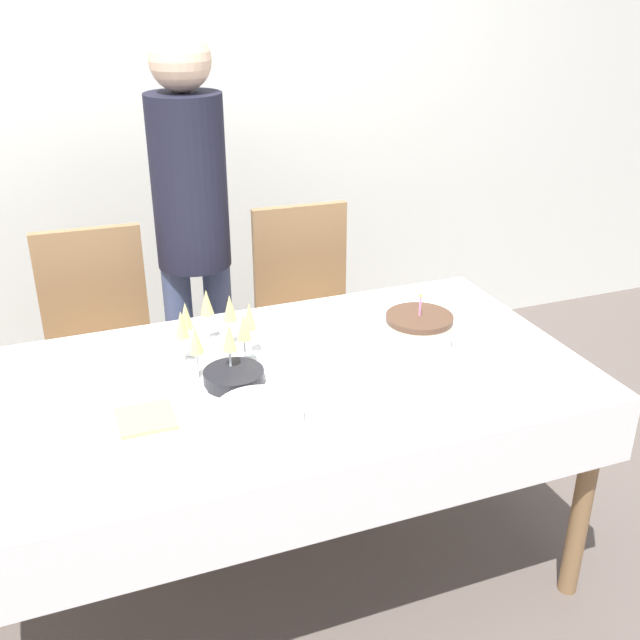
# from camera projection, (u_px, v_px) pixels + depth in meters

# --- Properties ---
(ground_plane) EXTENTS (12.00, 12.00, 0.00)m
(ground_plane) POSITION_uv_depth(u_px,v_px,m) (274.00, 572.00, 2.53)
(ground_plane) COLOR #564C47
(wall_back) EXTENTS (8.00, 0.05, 2.70)m
(wall_back) POSITION_uv_depth(u_px,v_px,m) (157.00, 94.00, 3.29)
(wall_back) COLOR silver
(wall_back) RESTS_ON ground_plane
(dining_table) EXTENTS (1.90, 0.98, 0.75)m
(dining_table) POSITION_uv_depth(u_px,v_px,m) (268.00, 407.00, 2.25)
(dining_table) COLOR white
(dining_table) RESTS_ON ground_plane
(dining_chair_far_left) EXTENTS (0.44, 0.44, 0.98)m
(dining_chair_far_left) POSITION_uv_depth(u_px,v_px,m) (101.00, 347.00, 2.85)
(dining_chair_far_left) COLOR olive
(dining_chair_far_left) RESTS_ON ground_plane
(dining_chair_far_right) EXTENTS (0.44, 0.44, 0.98)m
(dining_chair_far_right) POSITION_uv_depth(u_px,v_px,m) (308.00, 314.00, 3.12)
(dining_chair_far_right) COLOR olive
(dining_chair_far_right) RESTS_ON ground_plane
(birthday_cake) EXTENTS (0.21, 0.21, 0.19)m
(birthday_cake) POSITION_uv_depth(u_px,v_px,m) (419.00, 332.00, 2.35)
(birthday_cake) COLOR beige
(birthday_cake) RESTS_ON dining_table
(champagne_tray) EXTENTS (0.38, 0.38, 0.18)m
(champagne_tray) POSITION_uv_depth(u_px,v_px,m) (217.00, 337.00, 2.27)
(champagne_tray) COLOR silver
(champagne_tray) RESTS_ON dining_table
(plate_stack_main) EXTENTS (0.24, 0.24, 0.04)m
(plate_stack_main) POSITION_uv_depth(u_px,v_px,m) (259.00, 414.00, 1.99)
(plate_stack_main) COLOR silver
(plate_stack_main) RESTS_ON dining_table
(plate_stack_dessert) EXTENTS (0.18, 0.18, 0.04)m
(plate_stack_dessert) POSITION_uv_depth(u_px,v_px,m) (234.00, 377.00, 2.17)
(plate_stack_dessert) COLOR black
(plate_stack_dessert) RESTS_ON dining_table
(cake_knife) EXTENTS (0.30, 0.08, 0.00)m
(cake_knife) POSITION_uv_depth(u_px,v_px,m) (473.00, 363.00, 2.28)
(cake_knife) COLOR silver
(cake_knife) RESTS_ON dining_table
(fork_pile) EXTENTS (0.18, 0.08, 0.02)m
(fork_pile) POSITION_uv_depth(u_px,v_px,m) (159.00, 447.00, 1.87)
(fork_pile) COLOR silver
(fork_pile) RESTS_ON dining_table
(napkin_pile) EXTENTS (0.15, 0.15, 0.01)m
(napkin_pile) POSITION_uv_depth(u_px,v_px,m) (146.00, 418.00, 1.99)
(napkin_pile) COLOR #E0D166
(napkin_pile) RESTS_ON dining_table
(person_standing) EXTENTS (0.28, 0.28, 1.67)m
(person_standing) POSITION_uv_depth(u_px,v_px,m) (191.00, 214.00, 2.81)
(person_standing) COLOR #3F4C72
(person_standing) RESTS_ON ground_plane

